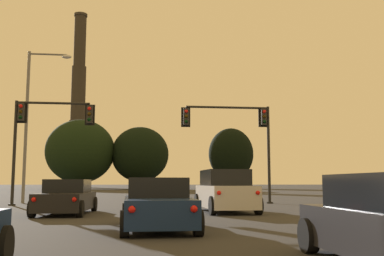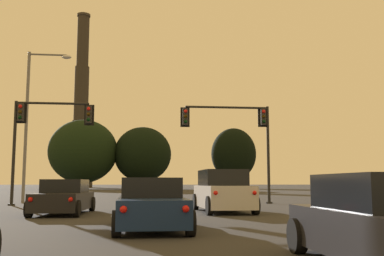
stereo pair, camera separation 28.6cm
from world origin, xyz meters
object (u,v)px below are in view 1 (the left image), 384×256
Objects in this scene: traffic_light_overhead_right at (240,128)px; street_lamp at (33,111)px; sedan_center_lane_second at (157,205)px; traffic_light_overhead_left at (42,126)px; sedan_left_lane_front at (67,198)px; smokestack at (78,117)px; suv_right_lane_front at (225,192)px.

traffic_light_overhead_right is 0.62× the size of street_lamp.
traffic_light_overhead_left reaches higher than sedan_center_lane_second.
sedan_left_lane_front is 108.93m from smokestack.
traffic_light_overhead_right is at bearing -9.80° from street_lamp.
suv_right_lane_front is at bearing 6.42° from sedan_left_lane_front.
traffic_light_overhead_right is 0.12× the size of smokestack.
street_lamp is (-1.24, 3.00, 1.32)m from traffic_light_overhead_left.
street_lamp reaches higher than traffic_light_overhead_right.
sedan_center_lane_second is 0.78× the size of traffic_light_overhead_left.
sedan_left_lane_front is 12.37m from street_lamp.
suv_right_lane_front is 0.81× the size of traffic_light_overhead_right.
suv_right_lane_front is at bearing -78.78° from smokestack.
traffic_light_overhead_right is at bearing -76.56° from smokestack.
suv_right_lane_front is at bearing -107.72° from traffic_light_overhead_right.
traffic_light_overhead_right is at bearing 3.45° from traffic_light_overhead_left.
traffic_light_overhead_left is 3.51m from street_lamp.
sedan_left_lane_front is at bearing -69.26° from street_lamp.
street_lamp is (-13.20, 2.28, 1.23)m from traffic_light_overhead_right.
sedan_center_lane_second is at bearing -66.21° from street_lamp.
sedan_left_lane_front is at bearing -82.39° from smokestack.
smokestack is (-14.22, 106.38, 18.57)m from sedan_left_lane_front.
traffic_light_overhead_right reaches higher than suv_right_lane_front.
suv_right_lane_front is 15.49m from street_lamp.
traffic_light_overhead_right is (2.45, 7.68, 3.79)m from suv_right_lane_front.
street_lamp is (-3.97, 10.47, 5.25)m from sedan_left_lane_front.
smokestack is at bearing 99.73° from sedan_left_lane_front.
sedan_left_lane_front is 1.00× the size of sedan_center_lane_second.
suv_right_lane_front is 1.04× the size of sedan_left_lane_front.
traffic_light_overhead_right is (5.75, 14.63, 4.02)m from sedan_center_lane_second.
sedan_left_lane_front is 12.99m from traffic_light_overhead_right.
street_lamp reaches higher than sedan_center_lane_second.
traffic_light_overhead_right is at bearing 67.28° from sedan_center_lane_second.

